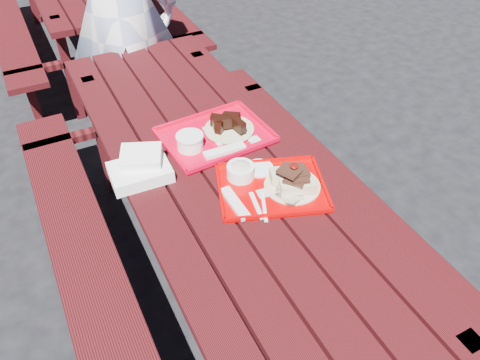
{
  "coord_description": "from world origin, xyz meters",
  "views": [
    {
      "loc": [
        -0.57,
        -1.27,
        1.93
      ],
      "look_at": [
        0.0,
        -0.15,
        0.82
      ],
      "focal_mm": 35.0,
      "sensor_mm": 36.0,
      "label": 1
    }
  ],
  "objects_px": {
    "far_tray": "(214,135)",
    "near_tray": "(271,181)",
    "person": "(119,9)",
    "picnic_table_near": "(224,206)"
  },
  "relations": [
    {
      "from": "far_tray",
      "to": "near_tray",
      "type": "bearing_deg",
      "value": -80.39
    },
    {
      "from": "person",
      "to": "near_tray",
      "type": "bearing_deg",
      "value": 110.17
    },
    {
      "from": "picnic_table_near",
      "to": "person",
      "type": "xyz_separation_m",
      "value": [
        -0.0,
        1.33,
        0.36
      ]
    },
    {
      "from": "near_tray",
      "to": "picnic_table_near",
      "type": "bearing_deg",
      "value": 126.06
    },
    {
      "from": "near_tray",
      "to": "far_tray",
      "type": "height_order",
      "value": "near_tray"
    },
    {
      "from": "far_tray",
      "to": "person",
      "type": "bearing_deg",
      "value": 93.01
    },
    {
      "from": "near_tray",
      "to": "far_tray",
      "type": "distance_m",
      "value": 0.37
    },
    {
      "from": "picnic_table_near",
      "to": "person",
      "type": "relative_size",
      "value": 1.3
    },
    {
      "from": "picnic_table_near",
      "to": "near_tray",
      "type": "bearing_deg",
      "value": -53.94
    },
    {
      "from": "picnic_table_near",
      "to": "far_tray",
      "type": "height_order",
      "value": "far_tray"
    }
  ]
}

